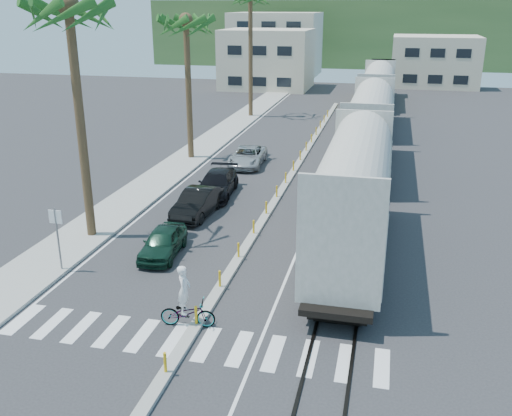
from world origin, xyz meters
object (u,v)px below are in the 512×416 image
at_px(car_lead, 163,242).
at_px(cyclist, 187,307).
at_px(street_sign, 57,230).
at_px(car_second, 197,203).

xyz_separation_m(car_lead, cyclist, (3.24, -5.70, 0.10)).
relative_size(street_sign, car_second, 0.65).
relative_size(car_lead, cyclist, 1.67).
distance_m(car_lead, cyclist, 6.56).
distance_m(street_sign, car_second, 9.00).
height_order(street_sign, car_second, street_sign).
xyz_separation_m(car_second, cyclist, (3.41, -11.17, 0.02)).
xyz_separation_m(street_sign, cyclist, (6.96, -2.99, -1.20)).
relative_size(car_second, cyclist, 1.92).
distance_m(car_second, cyclist, 11.68).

